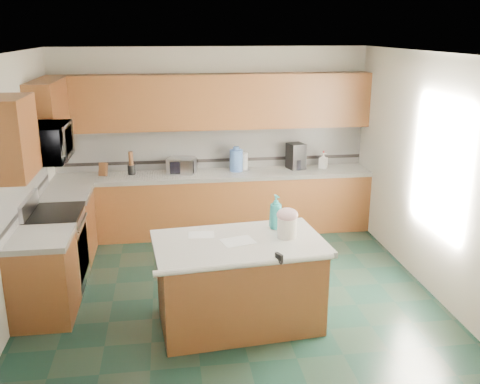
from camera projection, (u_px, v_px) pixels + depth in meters
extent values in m
plane|color=black|center=(231.00, 294.00, 6.19)|extent=(4.60, 4.60, 0.00)
plane|color=white|center=(230.00, 53.00, 5.40)|extent=(4.60, 4.60, 0.00)
cube|color=silver|center=(212.00, 140.00, 7.99)|extent=(4.60, 0.04, 2.70)
cube|color=silver|center=(272.00, 275.00, 3.60)|extent=(4.60, 0.04, 2.70)
cube|color=silver|center=(7.00, 190.00, 5.49)|extent=(0.04, 4.60, 2.70)
cube|color=silver|center=(432.00, 174.00, 6.10)|extent=(0.04, 4.60, 2.70)
cube|color=#4A2510|center=(215.00, 205.00, 7.96)|extent=(4.60, 0.60, 0.86)
cube|color=silver|center=(214.00, 175.00, 7.82)|extent=(4.60, 0.64, 0.06)
cube|color=#4A2510|center=(213.00, 102.00, 7.64)|extent=(4.60, 0.33, 0.78)
cube|color=silver|center=(212.00, 148.00, 8.00)|extent=(4.60, 0.02, 0.63)
cube|color=black|center=(213.00, 160.00, 8.05)|extent=(4.60, 0.01, 0.05)
cube|color=#4A2510|center=(69.00, 228.00, 7.03)|extent=(0.60, 0.82, 0.86)
cube|color=silver|center=(65.00, 195.00, 6.89)|extent=(0.64, 0.82, 0.06)
cube|color=#4A2510|center=(44.00, 280.00, 5.58)|extent=(0.60, 0.72, 0.86)
cube|color=silver|center=(39.00, 239.00, 5.44)|extent=(0.64, 0.72, 0.06)
cube|color=silver|center=(25.00, 186.00, 6.05)|extent=(0.02, 2.30, 0.63)
cube|color=black|center=(27.00, 202.00, 6.11)|extent=(0.01, 2.30, 0.05)
cube|color=#4A2510|center=(48.00, 112.00, 6.69)|extent=(0.33, 1.09, 0.78)
cube|color=#4A2510|center=(12.00, 138.00, 5.12)|extent=(0.33, 0.72, 0.78)
cube|color=#B7B7BC|center=(57.00, 251.00, 6.27)|extent=(0.60, 0.76, 0.88)
cube|color=black|center=(83.00, 253.00, 6.32)|extent=(0.02, 0.68, 0.55)
cube|color=black|center=(53.00, 214.00, 6.14)|extent=(0.62, 0.78, 0.04)
cylinder|color=#B7B7BC|center=(83.00, 222.00, 6.22)|extent=(0.02, 0.66, 0.02)
cube|color=#B7B7BC|center=(28.00, 205.00, 6.07)|extent=(0.06, 0.76, 0.18)
imported|color=#B7B7BC|center=(45.00, 143.00, 5.90)|extent=(0.50, 0.73, 0.41)
cube|color=#4A2510|center=(239.00, 285.00, 5.46)|extent=(1.66, 1.05, 0.86)
cube|color=silver|center=(239.00, 244.00, 5.32)|extent=(1.77, 1.16, 0.06)
cylinder|color=silver|center=(246.00, 265.00, 4.84)|extent=(1.68, 0.22, 0.06)
cylinder|color=white|center=(287.00, 227.00, 5.38)|extent=(0.22, 0.22, 0.21)
ellipsoid|color=beige|center=(287.00, 215.00, 5.34)|extent=(0.22, 0.22, 0.13)
cylinder|color=tan|center=(287.00, 210.00, 5.32)|extent=(0.07, 0.02, 0.02)
sphere|color=tan|center=(284.00, 210.00, 5.32)|extent=(0.04, 0.04, 0.04)
sphere|color=tan|center=(291.00, 210.00, 5.33)|extent=(0.04, 0.04, 0.04)
imported|color=teal|center=(276.00, 212.00, 5.59)|extent=(0.17, 0.17, 0.37)
cube|color=white|center=(238.00, 241.00, 5.30)|extent=(0.37, 0.31, 0.00)
cube|color=white|center=(201.00, 235.00, 5.47)|extent=(0.28, 0.22, 0.00)
cube|color=black|center=(279.00, 258.00, 4.89)|extent=(0.07, 0.10, 0.08)
cylinder|color=black|center=(280.00, 262.00, 4.84)|extent=(0.02, 0.07, 0.02)
cube|color=#472814|center=(103.00, 169.00, 7.63)|extent=(0.14, 0.16, 0.21)
cylinder|color=black|center=(132.00, 170.00, 7.72)|extent=(0.11, 0.11, 0.14)
cylinder|color=#472814|center=(131.00, 158.00, 7.67)|extent=(0.06, 0.06, 0.20)
cube|color=#B7B7BC|center=(182.00, 166.00, 7.77)|extent=(0.45, 0.37, 0.22)
cube|color=black|center=(182.00, 168.00, 7.65)|extent=(0.34, 0.01, 0.18)
cylinder|color=white|center=(244.00, 161.00, 7.93)|extent=(0.12, 0.12, 0.27)
cylinder|color=#B7B7BC|center=(244.00, 170.00, 7.97)|extent=(0.18, 0.18, 0.01)
cylinder|color=#446AB2|center=(236.00, 160.00, 7.87)|extent=(0.20, 0.20, 0.32)
cylinder|color=#446AB2|center=(236.00, 148.00, 7.81)|extent=(0.09, 0.09, 0.05)
cube|color=black|center=(296.00, 156.00, 8.00)|extent=(0.28, 0.30, 0.38)
cylinder|color=black|center=(297.00, 164.00, 7.98)|extent=(0.16, 0.16, 0.16)
imported|color=white|center=(323.00, 160.00, 8.04)|extent=(0.15, 0.15, 0.24)
cylinder|color=red|center=(324.00, 152.00, 8.01)|extent=(0.02, 0.02, 0.03)
cube|color=white|center=(440.00, 166.00, 5.86)|extent=(0.02, 1.40, 1.10)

